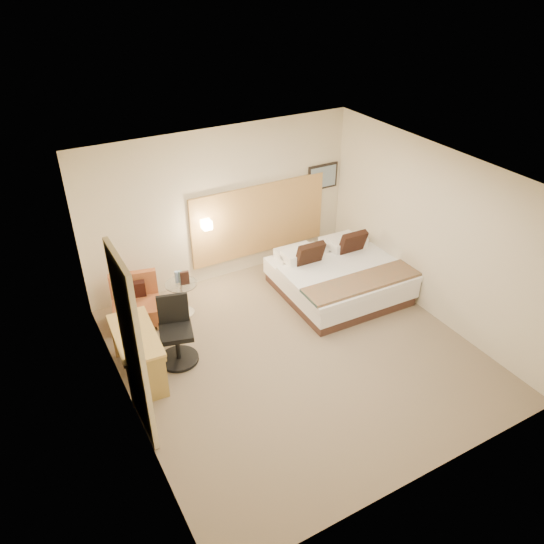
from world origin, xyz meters
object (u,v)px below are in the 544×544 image
desk_chair (176,336)px  side_table (182,297)px  lounge_chair (137,304)px  desk (138,342)px  bed (338,277)px

desk_chair → side_table: bearing=65.2°
lounge_chair → desk: lounge_chair is taller
lounge_chair → desk: 1.34m
lounge_chair → desk: bearing=-104.4°
desk → desk_chair: bearing=9.2°
lounge_chair → desk_chair: 1.21m
lounge_chair → side_table: bearing=-13.4°
lounge_chair → side_table: (0.70, -0.17, 0.01)m
bed → desk_chair: desk_chair is taller
lounge_chair → desk_chair: desk_chair is taller
lounge_chair → desk_chair: bearing=-78.9°
desk → bed: bearing=6.3°
bed → desk_chair: 3.02m
bed → lounge_chair: 3.35m
lounge_chair → desk_chair: size_ratio=0.86×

